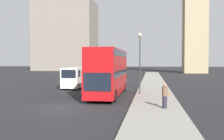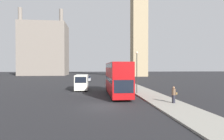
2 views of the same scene
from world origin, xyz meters
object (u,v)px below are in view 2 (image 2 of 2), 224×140
(street_lamp, at_px, (137,66))
(parked_sedan, at_px, (87,79))
(red_double_decker_bus, at_px, (117,77))
(white_van, at_px, (82,82))
(pedestrian, at_px, (174,95))

(street_lamp, distance_m, parked_sedan, 27.14)
(red_double_decker_bus, height_order, street_lamp, street_lamp)
(red_double_decker_bus, xyz_separation_m, parked_sedan, (-5.08, 26.57, -1.86))
(white_van, xyz_separation_m, pedestrian, (10.40, -12.69, -0.38))
(pedestrian, distance_m, parked_sedan, 34.78)
(street_lamp, height_order, parked_sedan, street_lamp)
(pedestrian, bearing_deg, parked_sedan, 106.98)
(pedestrian, xyz_separation_m, parked_sedan, (-10.15, 33.26, -0.36))
(red_double_decker_bus, height_order, white_van, red_double_decker_bus)
(red_double_decker_bus, bearing_deg, street_lamp, 16.68)
(white_van, distance_m, street_lamp, 10.15)
(pedestrian, distance_m, street_lamp, 8.45)
(white_van, xyz_separation_m, parked_sedan, (0.25, 20.58, -0.74))
(white_van, bearing_deg, red_double_decker_bus, -48.35)
(white_van, bearing_deg, street_lamp, -31.38)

